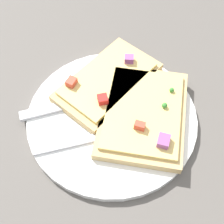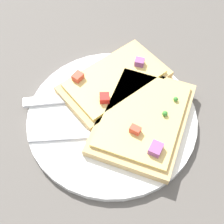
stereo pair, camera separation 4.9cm
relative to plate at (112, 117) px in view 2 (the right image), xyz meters
The scene contains 7 objects.
ground_plane 0.01m from the plate, ahead, with size 4.00×4.00×0.00m, color #56514C.
plate is the anchor object (origin of this frame).
fork 0.04m from the plate, 14.61° to the right, with size 0.05×0.21×0.01m.
knife 0.07m from the plate, 115.44° to the right, with size 0.06×0.21×0.01m.
pizza_slice_main 0.05m from the plate, 81.35° to the left, with size 0.20×0.17×0.03m.
pizza_slice_corner 0.06m from the plate, behind, with size 0.19×0.20×0.03m.
crumb_scatter 0.05m from the plate, 160.34° to the left, with size 0.09×0.04×0.01m.
Camera 2 is at (0.27, 0.02, 0.43)m, focal length 50.00 mm.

